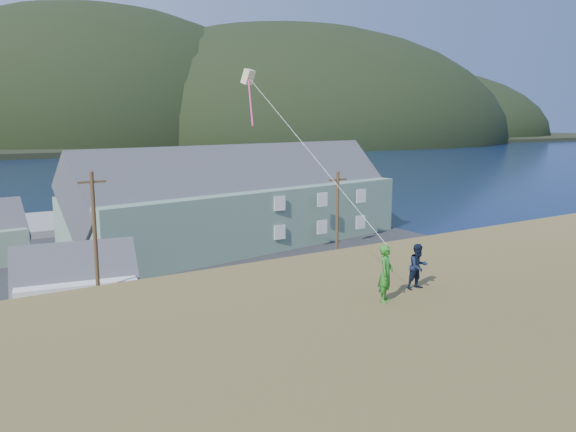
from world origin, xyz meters
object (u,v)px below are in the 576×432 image
(kite_flyer_green, at_px, (386,273))
(kite_flyer_navy, at_px, (418,266))
(lodge, at_px, (246,199))
(shed_white, at_px, (76,285))

(kite_flyer_green, relative_size, kite_flyer_navy, 1.17)
(kite_flyer_navy, bearing_deg, lodge, 72.85)
(kite_flyer_green, bearing_deg, lodge, 33.76)
(lodge, relative_size, kite_flyer_navy, 23.86)
(lodge, height_order, kite_flyer_navy, lodge)
(lodge, xyz_separation_m, kite_flyer_navy, (-13.28, -37.21, 3.18))
(shed_white, bearing_deg, lodge, 43.74)
(lodge, height_order, kite_flyer_green, lodge)
(kite_flyer_green, bearing_deg, shed_white, 66.15)
(lodge, height_order, shed_white, lodge)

